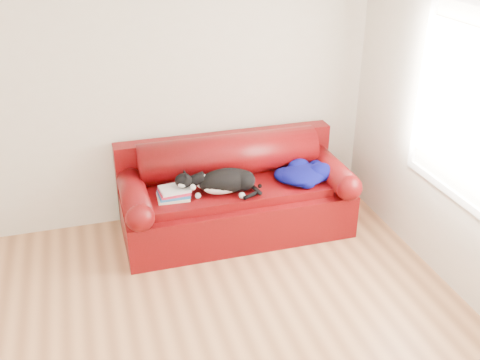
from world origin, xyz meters
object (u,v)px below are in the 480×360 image
at_px(sofa_base, 236,209).
at_px(book_stack, 174,193).
at_px(blanket, 304,173).
at_px(cat, 225,182).

xyz_separation_m(sofa_base, book_stack, (-0.59, -0.11, 0.31)).
bearing_deg(blanket, cat, -178.83).
height_order(book_stack, cat, cat).
relative_size(sofa_base, blanket, 3.44).
height_order(sofa_base, book_stack, book_stack).
bearing_deg(cat, book_stack, -163.36).
bearing_deg(cat, sofa_base, 61.45).
relative_size(book_stack, blanket, 0.47).
xyz_separation_m(book_stack, blanket, (1.22, 0.00, 0.02)).
distance_m(sofa_base, cat, 0.41).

